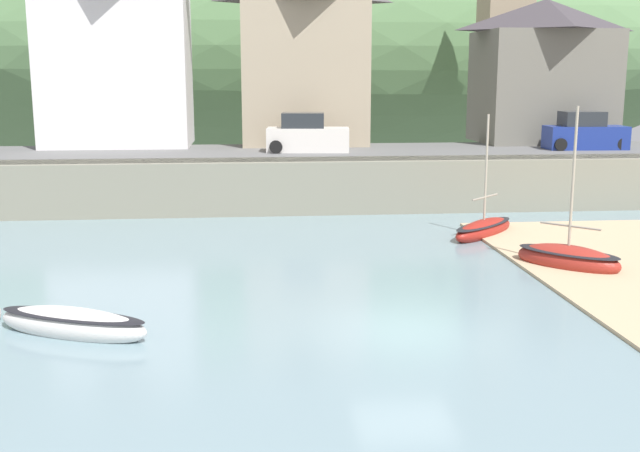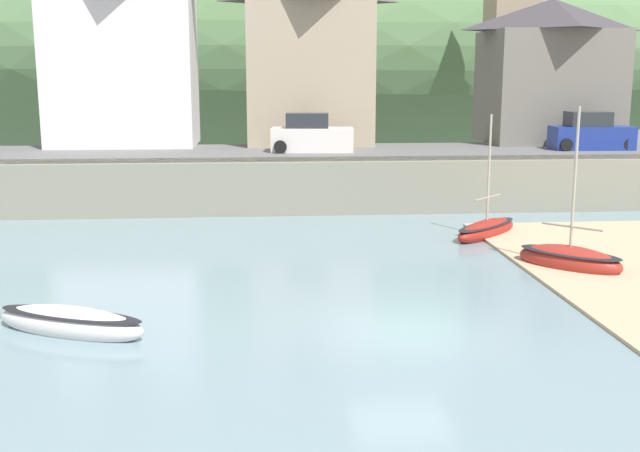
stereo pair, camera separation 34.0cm
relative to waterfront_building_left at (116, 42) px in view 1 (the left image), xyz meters
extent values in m
cube|color=gray|center=(10.78, -25.20, -7.97)|extent=(48.00, 40.00, 0.06)
cube|color=gray|center=(10.78, -8.20, -6.74)|extent=(48.00, 2.40, 2.40)
cube|color=#606060|center=(10.78, -4.50, -5.59)|extent=(48.00, 9.00, 0.10)
ellipsoid|color=#577E4E|center=(11.17, 30.00, 0.17)|extent=(80.00, 44.00, 23.16)
cube|color=white|center=(0.00, 0.00, -1.32)|extent=(7.69, 5.40, 8.43)
cube|color=tan|center=(10.08, 0.00, -1.69)|extent=(6.79, 5.01, 7.69)
cube|color=slate|center=(23.77, 0.00, -2.42)|extent=(7.14, 5.51, 6.24)
pyramid|color=#3F3A3F|center=(23.77, 0.00, 1.57)|extent=(7.44, 5.81, 1.74)
cube|color=tan|center=(22.76, 4.00, -0.61)|extent=(2.80, 2.80, 9.86)
ellipsoid|color=maroon|center=(16.11, -14.35, -7.71)|extent=(3.58, 3.60, 0.84)
ellipsoid|color=black|center=(16.11, -14.35, -7.47)|extent=(3.51, 3.52, 0.12)
cylinder|color=#B2A893|center=(16.11, -14.35, -5.24)|extent=(0.09, 0.09, 4.09)
cylinder|color=gray|center=(16.11, -14.35, -6.40)|extent=(1.47, 1.47, 0.07)
ellipsoid|color=white|center=(2.63, -24.76, -7.70)|extent=(4.14, 2.55, 0.87)
ellipsoid|color=black|center=(2.63, -24.76, -7.46)|extent=(4.05, 2.50, 0.12)
ellipsoid|color=#A02A21|center=(17.29, -19.62, -7.66)|extent=(3.40, 3.43, 1.00)
ellipsoid|color=black|center=(17.29, -19.62, -7.39)|extent=(3.33, 3.37, 0.12)
cylinder|color=#B2A893|center=(17.29, -19.62, -4.92)|extent=(0.09, 0.09, 4.48)
cylinder|color=gray|center=(17.29, -19.62, -6.53)|extent=(1.46, 1.49, 0.07)
cube|color=silver|center=(9.98, -4.50, -4.94)|extent=(4.25, 2.09, 1.20)
cube|color=#282D33|center=(9.73, -4.50, -3.99)|extent=(2.24, 1.70, 0.80)
cylinder|color=black|center=(11.63, -3.70, -5.22)|extent=(0.64, 0.22, 0.64)
cylinder|color=black|center=(11.63, -5.30, -5.22)|extent=(0.64, 0.22, 0.64)
cylinder|color=black|center=(8.33, -3.70, -5.22)|extent=(0.64, 0.22, 0.64)
cylinder|color=black|center=(8.33, -5.30, -5.22)|extent=(0.64, 0.22, 0.64)
cube|color=navy|center=(24.48, -4.50, -4.94)|extent=(4.16, 1.86, 1.20)
cube|color=#282D33|center=(24.23, -4.50, -3.99)|extent=(2.16, 1.58, 0.80)
cylinder|color=black|center=(26.13, -3.70, -5.22)|extent=(0.64, 0.22, 0.64)
cylinder|color=black|center=(26.13, -5.30, -5.22)|extent=(0.64, 0.22, 0.64)
cylinder|color=black|center=(22.83, -3.70, -5.22)|extent=(0.64, 0.22, 0.64)
cylinder|color=black|center=(22.83, -5.30, -5.22)|extent=(0.64, 0.22, 0.64)
camera|label=1|loc=(6.95, -43.05, -1.72)|focal=43.04mm
camera|label=2|loc=(7.29, -43.08, -1.72)|focal=43.04mm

